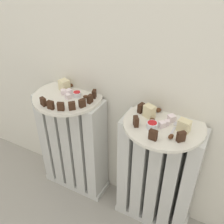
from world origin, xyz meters
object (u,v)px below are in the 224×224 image
at_px(radiator_left, 73,145).
at_px(radiator_right, 157,177).
at_px(jam_bowl_right, 152,125).
at_px(fork, 175,128).
at_px(jam_bowl_left, 77,94).
at_px(plate_right, 164,124).
at_px(plate_left, 68,96).

bearing_deg(radiator_left, radiator_right, 0.00).
distance_m(jam_bowl_right, fork, 0.08).
height_order(jam_bowl_left, jam_bowl_right, jam_bowl_right).
xyz_separation_m(radiator_right, fork, (0.04, -0.01, 0.29)).
relative_size(plate_right, jam_bowl_left, 8.40).
distance_m(jam_bowl_left, fork, 0.44).
bearing_deg(radiator_right, fork, -16.36).
bearing_deg(radiator_left, plate_left, 135.00).
relative_size(plate_left, plate_right, 1.00).
bearing_deg(plate_left, radiator_right, -0.00).
height_order(plate_left, jam_bowl_left, jam_bowl_left).
xyz_separation_m(radiator_left, radiator_right, (0.44, 0.00, 0.00)).
distance_m(jam_bowl_left, jam_bowl_right, 0.37).
height_order(plate_right, jam_bowl_right, jam_bowl_right).
bearing_deg(fork, plate_left, 178.50).
relative_size(radiator_left, fork, 6.13).
height_order(radiator_right, plate_right, plate_right).
bearing_deg(jam_bowl_left, plate_left, -165.58).
height_order(plate_left, plate_right, same).
height_order(radiator_right, jam_bowl_left, jam_bowl_left).
distance_m(radiator_right, fork, 0.30).
height_order(plate_left, jam_bowl_right, jam_bowl_right).
relative_size(radiator_right, plate_right, 1.80).
bearing_deg(plate_left, plate_right, 0.00).
relative_size(plate_left, jam_bowl_left, 8.40).
height_order(radiator_left, plate_left, plate_left).
distance_m(radiator_left, radiator_right, 0.44).
height_order(radiator_left, plate_right, plate_right).
bearing_deg(fork, jam_bowl_left, 176.92).
distance_m(radiator_right, plate_left, 0.53).
bearing_deg(plate_right, radiator_left, -180.00).
relative_size(radiator_right, jam_bowl_left, 15.09).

